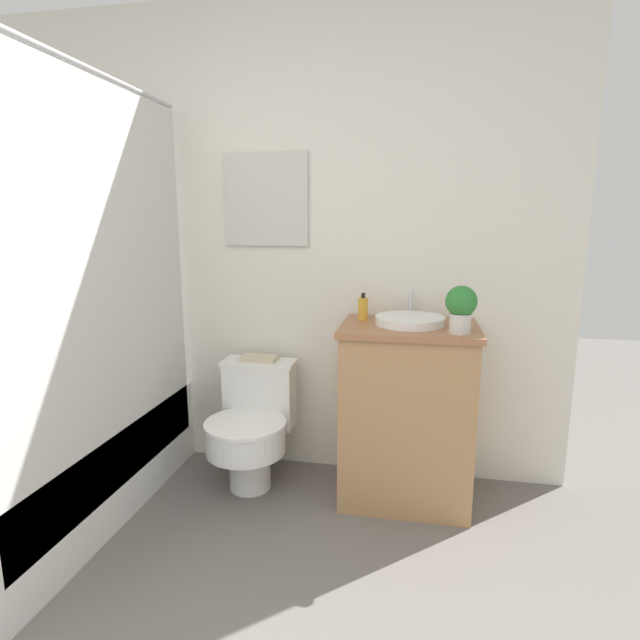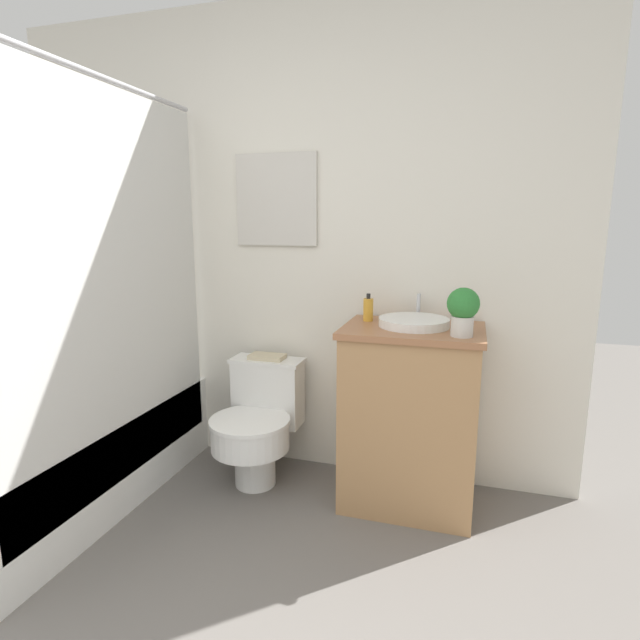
% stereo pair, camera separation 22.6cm
% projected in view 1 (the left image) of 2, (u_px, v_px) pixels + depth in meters
% --- Properties ---
extents(wall_back, '(3.18, 0.07, 2.50)m').
position_uv_depth(wall_back, '(272.00, 245.00, 2.73)').
color(wall_back, silver).
rests_on(wall_back, ground_plane).
extents(shower_area, '(0.59, 1.48, 1.98)m').
position_uv_depth(shower_area, '(69.00, 460.00, 2.32)').
color(shower_area, white).
rests_on(shower_area, ground_plane).
extents(toilet, '(0.42, 0.54, 0.64)m').
position_uv_depth(toilet, '(252.00, 424.00, 2.63)').
color(toilet, white).
rests_on(toilet, ground_plane).
extents(vanity, '(0.65, 0.48, 0.89)m').
position_uv_depth(vanity, '(406.00, 413.00, 2.47)').
color(vanity, '#AD7F51').
rests_on(vanity, ground_plane).
extents(sink, '(0.33, 0.37, 0.13)m').
position_uv_depth(sink, '(410.00, 320.00, 2.40)').
color(sink, white).
rests_on(sink, vanity).
extents(soap_bottle, '(0.05, 0.05, 0.14)m').
position_uv_depth(soap_bottle, '(363.00, 308.00, 2.50)').
color(soap_bottle, gold).
rests_on(soap_bottle, vanity).
extents(potted_plant, '(0.14, 0.14, 0.21)m').
position_uv_depth(potted_plant, '(461.00, 306.00, 2.19)').
color(potted_plant, beige).
rests_on(potted_plant, vanity).
extents(book_on_tank, '(0.19, 0.11, 0.02)m').
position_uv_depth(book_on_tank, '(259.00, 358.00, 2.70)').
color(book_on_tank, beige).
rests_on(book_on_tank, toilet).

